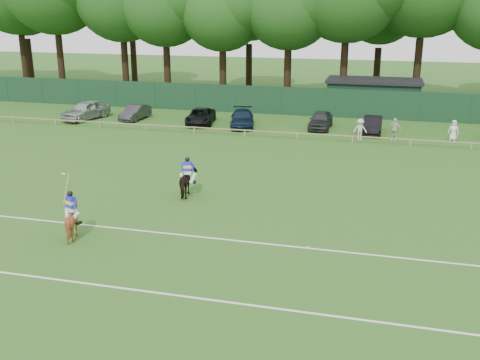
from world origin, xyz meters
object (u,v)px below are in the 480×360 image
(horse_chestnut, at_px, (73,221))
(spectator_mid, at_px, (394,130))
(sedan_silver, at_px, (86,110))
(sedan_navy, at_px, (242,118))
(polo_ball, at_px, (308,247))
(hatch_grey, at_px, (321,120))
(spectator_left, at_px, (360,129))
(estate_black, at_px, (373,125))
(spectator_right, at_px, (454,130))
(sedan_grey, at_px, (135,113))
(suv_black, at_px, (201,116))
(horse_dark, at_px, (188,182))
(utility_shed, at_px, (373,96))

(horse_chestnut, bearing_deg, spectator_mid, -97.79)
(sedan_silver, distance_m, spectator_mid, 25.66)
(sedan_silver, height_order, spectator_mid, spectator_mid)
(sedan_navy, height_order, polo_ball, sedan_navy)
(horse_chestnut, bearing_deg, sedan_silver, -38.08)
(hatch_grey, distance_m, spectator_left, 4.40)
(sedan_silver, relative_size, spectator_left, 3.09)
(hatch_grey, height_order, spectator_mid, spectator_mid)
(sedan_silver, relative_size, hatch_grey, 1.16)
(estate_black, height_order, spectator_mid, spectator_mid)
(spectator_left, bearing_deg, sedan_navy, 158.60)
(polo_ball, bearing_deg, spectator_right, 70.36)
(polo_ball, bearing_deg, sedan_silver, 135.51)
(sedan_grey, bearing_deg, spectator_mid, -3.23)
(horse_chestnut, distance_m, hatch_grey, 25.63)
(horse_chestnut, height_order, sedan_silver, sedan_silver)
(suv_black, distance_m, spectator_left, 13.26)
(sedan_silver, distance_m, sedan_navy, 13.73)
(horse_dark, bearing_deg, horse_chestnut, 52.64)
(spectator_left, bearing_deg, horse_dark, -125.97)
(sedan_navy, bearing_deg, suv_black, 165.42)
(spectator_mid, bearing_deg, sedan_silver, -171.42)
(spectator_right, bearing_deg, polo_ball, -96.70)
(horse_chestnut, xyz_separation_m, sedan_grey, (-8.11, 24.02, -0.13))
(sedan_navy, xyz_separation_m, polo_ball, (8.44, -22.31, -0.61))
(spectator_mid, xyz_separation_m, spectator_right, (4.17, 1.18, -0.09))
(hatch_grey, distance_m, polo_ball, 23.21)
(horse_dark, distance_m, utility_shed, 27.43)
(horse_dark, height_order, suv_black, horse_dark)
(suv_black, height_order, spectator_right, spectator_right)
(suv_black, relative_size, utility_shed, 0.53)
(estate_black, bearing_deg, suv_black, -179.87)
(spectator_right, distance_m, utility_shed, 11.38)
(sedan_silver, bearing_deg, spectator_mid, 11.26)
(sedan_grey, xyz_separation_m, spectator_mid, (21.45, -2.45, 0.22))
(sedan_grey, distance_m, spectator_right, 25.65)
(horse_dark, height_order, sedan_grey, horse_dark)
(suv_black, relative_size, sedan_navy, 0.99)
(horse_dark, height_order, spectator_right, horse_dark)
(horse_dark, height_order, spectator_left, spectator_left)
(spectator_right, height_order, utility_shed, utility_shed)
(sedan_navy, distance_m, polo_ball, 23.86)
(horse_chestnut, bearing_deg, sedan_grey, -47.40)
(estate_black, bearing_deg, sedan_grey, 179.46)
(horse_chestnut, height_order, utility_shed, utility_shed)
(sedan_silver, xyz_separation_m, spectator_right, (29.79, -0.37, -0.05))
(sedan_silver, relative_size, polo_ball, 52.15)
(suv_black, relative_size, polo_ball, 49.75)
(sedan_grey, xyz_separation_m, estate_black, (19.87, -0.29, 0.02))
(suv_black, height_order, sedan_navy, sedan_navy)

